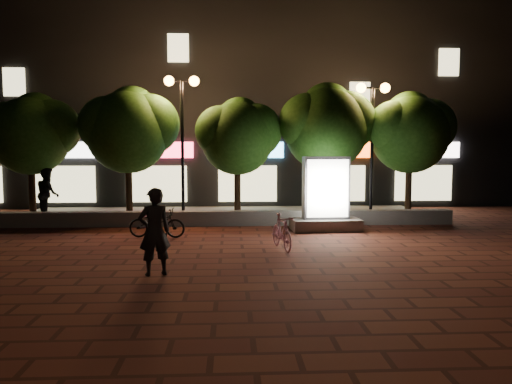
{
  "coord_description": "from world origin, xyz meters",
  "views": [
    {
      "loc": [
        0.27,
        -12.71,
        2.62
      ],
      "look_at": [
        1.0,
        1.5,
        1.37
      ],
      "focal_mm": 34.16,
      "sensor_mm": 36.0,
      "label": 1
    }
  ],
  "objects": [
    {
      "name": "tree_mid",
      "position": [
        0.55,
        5.46,
        3.22
      ],
      "size": [
        3.24,
        2.7,
        4.5
      ],
      "color": "#301F12",
      "rests_on": "sidewalk"
    },
    {
      "name": "retaining_wall",
      "position": [
        0.0,
        4.0,
        0.25
      ],
      "size": [
        16.0,
        0.45,
        0.5
      ],
      "primitive_type": "cube",
      "color": "slate",
      "rests_on": "ground"
    },
    {
      "name": "street_lamp_left",
      "position": [
        -1.5,
        5.2,
        4.03
      ],
      "size": [
        1.26,
        0.36,
        5.18
      ],
      "color": "black",
      "rests_on": "sidewalk"
    },
    {
      "name": "tree_left",
      "position": [
        -3.45,
        5.46,
        3.44
      ],
      "size": [
        3.6,
        3.0,
        4.89
      ],
      "color": "#301F12",
      "rests_on": "sidewalk"
    },
    {
      "name": "sidewalk",
      "position": [
        0.0,
        6.5,
        0.04
      ],
      "size": [
        16.0,
        5.0,
        0.08
      ],
      "primitive_type": "cube",
      "color": "slate",
      "rests_on": "ground"
    },
    {
      "name": "ground",
      "position": [
        0.0,
        0.0,
        0.0
      ],
      "size": [
        80.0,
        80.0,
        0.0
      ],
      "primitive_type": "plane",
      "color": "#59281C",
      "rests_on": "ground"
    },
    {
      "name": "rider",
      "position": [
        -1.33,
        -2.62,
        0.92
      ],
      "size": [
        0.79,
        0.66,
        1.84
      ],
      "primitive_type": "imported",
      "rotation": [
        0.0,
        0.0,
        3.52
      ],
      "color": "black",
      "rests_on": "ground"
    },
    {
      "name": "tree_right",
      "position": [
        3.86,
        5.46,
        3.57
      ],
      "size": [
        3.72,
        3.1,
        5.07
      ],
      "color": "#301F12",
      "rests_on": "sidewalk"
    },
    {
      "name": "scooter_parked",
      "position": [
        -1.95,
        1.76,
        0.44
      ],
      "size": [
        1.73,
        0.78,
        0.88
      ],
      "primitive_type": "imported",
      "rotation": [
        0.0,
        0.0,
        1.45
      ],
      "color": "black",
      "rests_on": "ground"
    },
    {
      "name": "tree_far_left",
      "position": [
        -6.95,
        5.46,
        3.29
      ],
      "size": [
        3.36,
        2.8,
        4.63
      ],
      "color": "#301F12",
      "rests_on": "sidewalk"
    },
    {
      "name": "ad_kiosk",
      "position": [
        3.33,
        2.86,
        0.97
      ],
      "size": [
        2.27,
        1.22,
        2.39
      ],
      "color": "slate",
      "rests_on": "ground"
    },
    {
      "name": "building_block",
      "position": [
        -0.01,
        12.99,
        5.0
      ],
      "size": [
        28.0,
        8.12,
        11.3
      ],
      "color": "black",
      "rests_on": "ground"
    },
    {
      "name": "street_lamp_right",
      "position": [
        5.5,
        5.2,
        3.89
      ],
      "size": [
        1.26,
        0.36,
        4.98
      ],
      "color": "black",
      "rests_on": "sidewalk"
    },
    {
      "name": "tree_far_right",
      "position": [
        7.05,
        5.46,
        3.37
      ],
      "size": [
        3.48,
        2.9,
        4.76
      ],
      "color": "#301F12",
      "rests_on": "sidewalk"
    },
    {
      "name": "scooter_pink",
      "position": [
        1.58,
        -0.16,
        0.46
      ],
      "size": [
        0.74,
        1.6,
        0.93
      ],
      "primitive_type": "imported",
      "rotation": [
        0.0,
        0.0,
        0.21
      ],
      "color": "#CE8AAD",
      "rests_on": "ground"
    },
    {
      "name": "pedestrian",
      "position": [
        -6.35,
        5.13,
        1.03
      ],
      "size": [
        1.07,
        1.16,
        1.91
      ],
      "primitive_type": "imported",
      "rotation": [
        0.0,
        0.0,
        2.06
      ],
      "color": "black",
      "rests_on": "sidewalk"
    }
  ]
}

